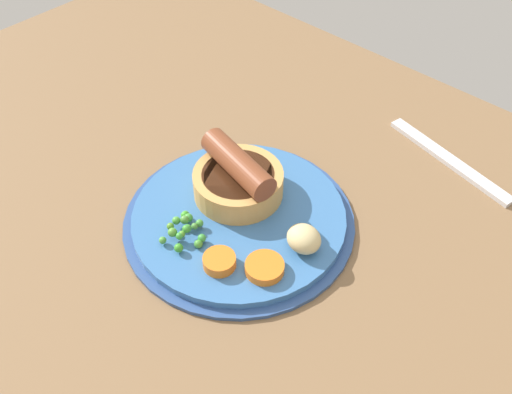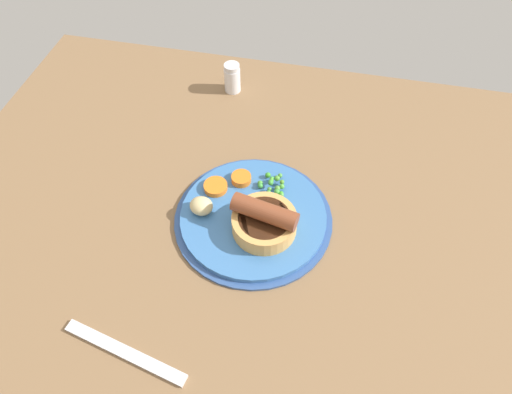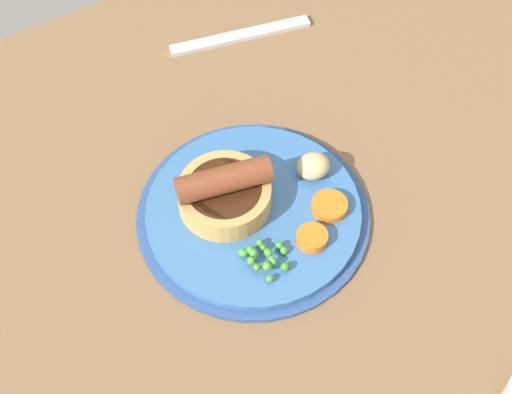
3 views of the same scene
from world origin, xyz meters
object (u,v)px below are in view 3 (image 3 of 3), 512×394
at_px(potato_chunk_0, 313,166).
at_px(carrot_slice_0, 312,238).
at_px(dinner_plate, 253,215).
at_px(fork, 240,36).
at_px(pea_pile, 264,256).
at_px(carrot_slice_1, 329,206).
at_px(sausage_pudding, 224,192).

bearing_deg(potato_chunk_0, carrot_slice_0, -122.05).
bearing_deg(carrot_slice_0, potato_chunk_0, 57.95).
relative_size(dinner_plate, carrot_slice_0, 7.61).
relative_size(potato_chunk_0, fork, 0.20).
height_order(pea_pile, carrot_slice_0, pea_pile).
bearing_deg(potato_chunk_0, fork, 80.85).
xyz_separation_m(carrot_slice_0, carrot_slice_1, (0.04, 0.03, -0.00)).
bearing_deg(carrot_slice_0, dinner_plate, 118.59).
bearing_deg(sausage_pudding, potato_chunk_0, -175.14).
height_order(potato_chunk_0, fork, potato_chunk_0).
bearing_deg(sausage_pudding, dinner_plate, 145.90).
distance_m(potato_chunk_0, carrot_slice_0, 0.09).
relative_size(sausage_pudding, carrot_slice_0, 3.13).
xyz_separation_m(carrot_slice_0, fork, (0.08, 0.31, -0.02)).
relative_size(sausage_pudding, carrot_slice_1, 2.66).
bearing_deg(sausage_pudding, carrot_slice_1, 158.63).
bearing_deg(pea_pile, carrot_slice_1, 12.92).
xyz_separation_m(sausage_pudding, carrot_slice_0, (0.06, -0.09, -0.02)).
bearing_deg(potato_chunk_0, dinner_plate, -172.42).
xyz_separation_m(dinner_plate, fork, (0.12, 0.24, -0.00)).
bearing_deg(carrot_slice_1, sausage_pudding, 147.19).
relative_size(pea_pile, carrot_slice_0, 1.48).
bearing_deg(sausage_pudding, pea_pile, 102.38).
bearing_deg(carrot_slice_0, sausage_pudding, 123.42).
bearing_deg(carrot_slice_1, dinner_plate, 152.13).
height_order(sausage_pudding, carrot_slice_0, sausage_pudding).
xyz_separation_m(pea_pile, fork, (0.14, 0.30, -0.02)).
bearing_deg(fork, dinner_plate, -103.89).
distance_m(carrot_slice_0, fork, 0.32).
height_order(carrot_slice_0, carrot_slice_1, carrot_slice_0).
bearing_deg(carrot_slice_1, potato_chunk_0, 79.46).
relative_size(carrot_slice_0, carrot_slice_1, 0.85).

